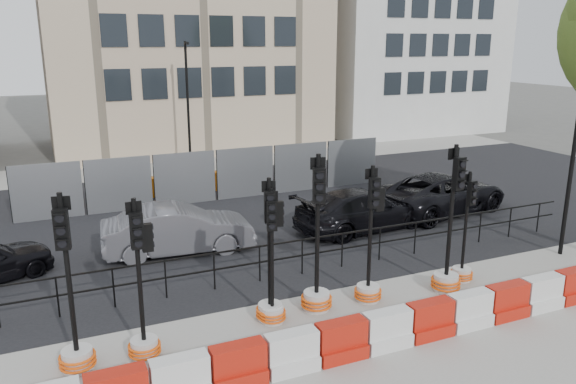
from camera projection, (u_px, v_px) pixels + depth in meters
name	position (u px, v px, depth m)	size (l,w,h in m)	color
ground	(323.00, 292.00, 13.84)	(120.00, 120.00, 0.00)	#51514C
sidewalk_near	(392.00, 352.00, 11.19)	(40.00, 6.00, 0.02)	gray
road	(233.00, 214.00, 20.02)	(40.00, 14.00, 0.03)	black
sidewalk_far	(176.00, 165.00, 27.98)	(40.00, 4.00, 0.02)	gray
building_white	(400.00, 10.00, 37.80)	(12.00, 9.06, 16.00)	silver
kerb_railing	(302.00, 250.00, 14.72)	(18.00, 0.04, 1.00)	black
heras_fencing	(210.00, 179.00, 22.32)	(14.33, 1.72, 2.00)	gray
lamp_post_far	(188.00, 102.00, 26.43)	(0.12, 0.56, 6.00)	black
lamp_post_near	(575.00, 145.00, 15.46)	(0.12, 0.56, 6.00)	black
barrier_row	(387.00, 331.00, 11.27)	(15.70, 0.50, 0.80)	red
traffic_signal_a	(75.00, 336.00, 10.40)	(0.68, 0.68, 3.47)	silver
traffic_signal_b	(143.00, 322.00, 10.80)	(0.64, 0.64, 3.25)	silver
traffic_signal_c	(272.00, 296.00, 12.21)	(0.60, 0.60, 3.06)	silver
traffic_signal_d	(270.00, 288.00, 12.27)	(0.64, 0.64, 3.26)	silver
traffic_signal_e	(317.00, 280.00, 12.75)	(0.72, 0.72, 3.67)	silver
traffic_signal_f	(369.00, 270.00, 13.18)	(0.65, 0.65, 3.31)	silver
traffic_signal_g	(448.00, 263.00, 13.72)	(0.73, 0.73, 3.69)	silver
traffic_signal_h	(463.00, 259.00, 14.36)	(0.57, 0.57, 2.91)	silver
car_b	(178.00, 230.00, 16.27)	(4.43, 1.85, 1.43)	#55555B
car_c	(363.00, 210.00, 18.28)	(4.87, 2.40, 1.36)	black
car_d	(442.00, 193.00, 20.18)	(5.49, 3.26, 1.43)	black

